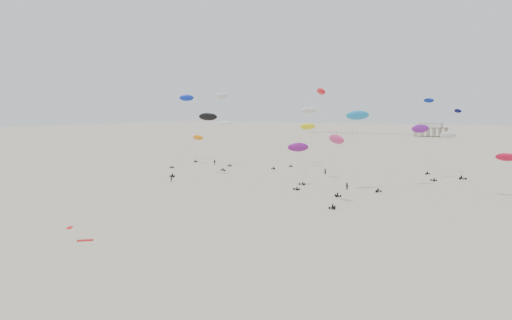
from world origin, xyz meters
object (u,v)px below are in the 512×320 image
Objects in this scene: rig_8 at (446,142)px; spectator_0 at (171,182)px; rig_0 at (413,139)px; rig_4 at (511,168)px; pavilion_main at (431,131)px.

spectator_0 is (-60.76, -41.28, -10.07)m from rig_8.
rig_0 is 23.07m from rig_4.
rig_4 is (62.48, -246.84, 2.50)m from pavilion_main.
rig_0 is 1.30× the size of rig_4.
rig_4 is 31.51m from rig_8.
pavilion_main is 254.63m from rig_4.
rig_4 is 1.11× the size of rig_8.
pavilion_main is at bearing 36.17° from rig_8.
pavilion_main is 243.80m from rig_0.
spectator_0 is (-77.98, -15.11, -6.72)m from rig_4.
rig_8 is (45.26, -220.67, 5.85)m from pavilion_main.
rig_4 reaches higher than pavilion_main.
pavilion_main is at bearing -54.84° from spectator_0.
rig_0 is at bearing -120.41° from spectator_0.
pavilion_main is 9.98× the size of spectator_0.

